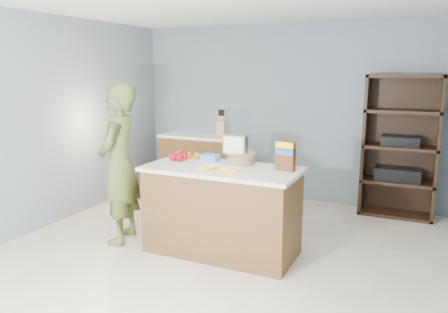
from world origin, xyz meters
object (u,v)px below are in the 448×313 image
at_px(shelving_unit, 400,149).
at_px(cereal_box, 286,154).
at_px(tv, 234,147).
at_px(counter_peninsula, 222,213).
at_px(person, 119,164).

relative_size(shelving_unit, cereal_box, 6.37).
height_order(tv, cereal_box, same).
xyz_separation_m(counter_peninsula, cereal_box, (0.62, 0.12, 0.65)).
xyz_separation_m(person, tv, (1.13, 0.49, 0.19)).
xyz_separation_m(tv, cereal_box, (0.62, -0.19, 0.01)).
bearing_deg(tv, cereal_box, -17.23).
height_order(person, tv, person).
bearing_deg(tv, shelving_unit, 48.14).
bearing_deg(person, tv, 96.57).
distance_m(counter_peninsula, tv, 0.72).
bearing_deg(shelving_unit, person, -140.31).
bearing_deg(tv, person, -156.44).
xyz_separation_m(counter_peninsula, shelving_unit, (1.55, 2.05, 0.45)).
bearing_deg(counter_peninsula, person, -171.08).
distance_m(shelving_unit, cereal_box, 2.15).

